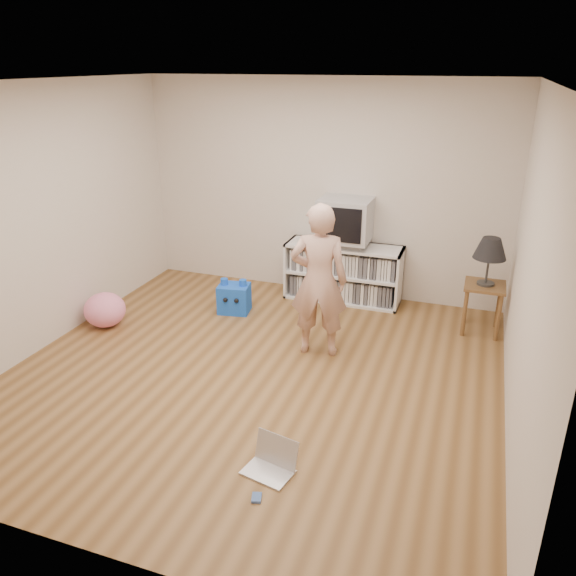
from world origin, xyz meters
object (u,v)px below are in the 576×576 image
(side_table, at_px, (484,296))
(plush_blue, at_px, (234,298))
(dvd_deck, at_px, (344,242))
(person, at_px, (319,281))
(media_unit, at_px, (344,272))
(plush_pink, at_px, (105,310))
(crt_tv, at_px, (345,219))
(table_lamp, at_px, (490,249))
(laptop, at_px, (272,461))

(side_table, bearing_deg, plush_blue, -171.38)
(dvd_deck, bearing_deg, person, -86.26)
(media_unit, distance_m, plush_pink, 2.82)
(media_unit, xyz_separation_m, plush_blue, (-1.11, -0.80, -0.18))
(dvd_deck, relative_size, crt_tv, 0.75)
(dvd_deck, distance_m, table_lamp, 1.69)
(media_unit, relative_size, dvd_deck, 3.11)
(media_unit, distance_m, crt_tv, 0.67)
(plush_blue, relative_size, plush_pink, 0.91)
(side_table, bearing_deg, crt_tv, 167.36)
(crt_tv, xyz_separation_m, side_table, (1.63, -0.37, -0.60))
(crt_tv, distance_m, person, 1.42)
(side_table, distance_m, table_lamp, 0.53)
(side_table, bearing_deg, laptop, -115.36)
(dvd_deck, distance_m, plush_blue, 1.47)
(dvd_deck, xyz_separation_m, plush_blue, (-1.11, -0.79, -0.56))
(dvd_deck, distance_m, crt_tv, 0.29)
(crt_tv, relative_size, table_lamp, 1.17)
(person, xyz_separation_m, plush_blue, (-1.20, 0.61, -0.60))
(crt_tv, distance_m, side_table, 1.78)
(side_table, distance_m, person, 1.89)
(crt_tv, bearing_deg, media_unit, 90.00)
(plush_pink, bearing_deg, plush_blue, 34.29)
(media_unit, xyz_separation_m, person, (0.09, -1.41, 0.42))
(person, distance_m, plush_blue, 1.47)
(side_table, relative_size, laptop, 1.39)
(laptop, bearing_deg, side_table, 76.88)
(crt_tv, bearing_deg, person, -86.25)
(dvd_deck, height_order, crt_tv, crt_tv)
(side_table, relative_size, plush_pink, 1.22)
(crt_tv, height_order, table_lamp, crt_tv)
(side_table, bearing_deg, table_lamp, 0.00)
(laptop, relative_size, plush_blue, 0.97)
(plush_blue, bearing_deg, plush_pink, -155.31)
(plush_blue, distance_m, plush_pink, 1.45)
(side_table, bearing_deg, person, -146.32)
(plush_blue, bearing_deg, table_lamp, -0.98)
(side_table, distance_m, plush_blue, 2.78)
(crt_tv, height_order, side_table, crt_tv)
(laptop, bearing_deg, plush_blue, 132.19)
(person, height_order, laptop, person)
(person, relative_size, plush_blue, 3.78)
(media_unit, xyz_separation_m, table_lamp, (1.63, -0.39, 0.59))
(dvd_deck, xyz_separation_m, crt_tv, (0.00, -0.00, 0.29))
(person, bearing_deg, table_lamp, -156.96)
(person, xyz_separation_m, laptop, (0.20, -1.81, -0.71))
(plush_blue, xyz_separation_m, plush_pink, (-1.20, -0.82, 0.02))
(media_unit, height_order, plush_blue, media_unit)
(dvd_deck, relative_size, table_lamp, 0.87)
(media_unit, height_order, table_lamp, table_lamp)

